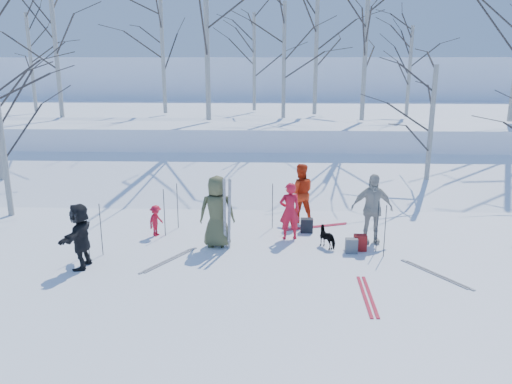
{
  "coord_description": "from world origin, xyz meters",
  "views": [
    {
      "loc": [
        0.52,
        -11.54,
        4.72
      ],
      "look_at": [
        0.0,
        1.5,
        1.3
      ],
      "focal_mm": 35.0,
      "sensor_mm": 36.0,
      "label": 1
    }
  ],
  "objects_px": {
    "skier_red_north": "(290,211)",
    "backpack_grey": "(351,246)",
    "dog": "(328,237)",
    "skier_grey_west": "(80,236)",
    "skier_olive_center": "(217,212)",
    "backpack_red": "(360,243)",
    "skier_cream_east": "(372,209)",
    "backpack_dark": "(307,225)",
    "skier_red_seated": "(156,221)",
    "skier_redor_behind": "(300,193)"
  },
  "relations": [
    {
      "from": "skier_redor_behind",
      "to": "backpack_red",
      "type": "xyz_separation_m",
      "value": [
        1.45,
        -2.38,
        -0.68
      ]
    },
    {
      "from": "skier_olive_center",
      "to": "skier_cream_east",
      "type": "height_order",
      "value": "skier_olive_center"
    },
    {
      "from": "skier_olive_center",
      "to": "skier_grey_west",
      "type": "distance_m",
      "value": 3.4
    },
    {
      "from": "skier_olive_center",
      "to": "skier_red_seated",
      "type": "xyz_separation_m",
      "value": [
        -1.8,
        0.74,
        -0.51
      ]
    },
    {
      "from": "skier_red_north",
      "to": "backpack_grey",
      "type": "xyz_separation_m",
      "value": [
        1.55,
        -1.0,
        -0.6
      ]
    },
    {
      "from": "skier_redor_behind",
      "to": "dog",
      "type": "xyz_separation_m",
      "value": [
        0.65,
        -2.17,
        -0.62
      ]
    },
    {
      "from": "skier_redor_behind",
      "to": "backpack_grey",
      "type": "height_order",
      "value": "skier_redor_behind"
    },
    {
      "from": "skier_grey_west",
      "to": "backpack_grey",
      "type": "height_order",
      "value": "skier_grey_west"
    },
    {
      "from": "skier_cream_east",
      "to": "skier_grey_west",
      "type": "bearing_deg",
      "value": -167.2
    },
    {
      "from": "skier_grey_west",
      "to": "backpack_dark",
      "type": "xyz_separation_m",
      "value": [
        5.45,
        2.72,
        -0.58
      ]
    },
    {
      "from": "skier_red_seated",
      "to": "skier_cream_east",
      "type": "bearing_deg",
      "value": -71.31
    },
    {
      "from": "skier_red_north",
      "to": "skier_red_seated",
      "type": "xyz_separation_m",
      "value": [
        -3.71,
        0.1,
        -0.35
      ]
    },
    {
      "from": "skier_olive_center",
      "to": "dog",
      "type": "relative_size",
      "value": 2.89
    },
    {
      "from": "skier_red_seated",
      "to": "backpack_dark",
      "type": "xyz_separation_m",
      "value": [
        4.22,
        0.46,
        -0.24
      ]
    },
    {
      "from": "skier_grey_west",
      "to": "dog",
      "type": "xyz_separation_m",
      "value": [
        5.94,
        1.55,
        -0.51
      ]
    },
    {
      "from": "backpack_dark",
      "to": "skier_red_seated",
      "type": "bearing_deg",
      "value": -173.79
    },
    {
      "from": "skier_redor_behind",
      "to": "backpack_grey",
      "type": "bearing_deg",
      "value": 110.15
    },
    {
      "from": "skier_cream_east",
      "to": "skier_red_seated",
      "type": "bearing_deg",
      "value": 174.49
    },
    {
      "from": "skier_redor_behind",
      "to": "skier_red_seated",
      "type": "relative_size",
      "value": 2.03
    },
    {
      "from": "skier_olive_center",
      "to": "backpack_grey",
      "type": "height_order",
      "value": "skier_olive_center"
    },
    {
      "from": "skier_red_north",
      "to": "dog",
      "type": "bearing_deg",
      "value": 136.89
    },
    {
      "from": "dog",
      "to": "backpack_red",
      "type": "distance_m",
      "value": 0.83
    },
    {
      "from": "skier_red_north",
      "to": "skier_redor_behind",
      "type": "relative_size",
      "value": 0.89
    },
    {
      "from": "skier_red_seated",
      "to": "backpack_dark",
      "type": "relative_size",
      "value": 2.19
    },
    {
      "from": "skier_red_north",
      "to": "backpack_grey",
      "type": "height_order",
      "value": "skier_red_north"
    },
    {
      "from": "skier_olive_center",
      "to": "skier_redor_behind",
      "type": "xyz_separation_m",
      "value": [
        2.25,
        2.2,
        -0.06
      ]
    },
    {
      "from": "skier_olive_center",
      "to": "skier_red_seated",
      "type": "bearing_deg",
      "value": -25.73
    },
    {
      "from": "skier_grey_west",
      "to": "backpack_red",
      "type": "bearing_deg",
      "value": 102.47
    },
    {
      "from": "skier_red_north",
      "to": "backpack_dark",
      "type": "height_order",
      "value": "skier_red_north"
    },
    {
      "from": "dog",
      "to": "backpack_dark",
      "type": "height_order",
      "value": "dog"
    },
    {
      "from": "skier_olive_center",
      "to": "skier_red_north",
      "type": "height_order",
      "value": "skier_olive_center"
    },
    {
      "from": "skier_redor_behind",
      "to": "skier_red_seated",
      "type": "distance_m",
      "value": 4.34
    },
    {
      "from": "skier_olive_center",
      "to": "backpack_red",
      "type": "xyz_separation_m",
      "value": [
        3.7,
        -0.17,
        -0.74
      ]
    },
    {
      "from": "skier_redor_behind",
      "to": "backpack_red",
      "type": "distance_m",
      "value": 2.87
    },
    {
      "from": "skier_olive_center",
      "to": "skier_red_north",
      "type": "xyz_separation_m",
      "value": [
        1.9,
        0.64,
        -0.16
      ]
    },
    {
      "from": "skier_red_seated",
      "to": "dog",
      "type": "xyz_separation_m",
      "value": [
        4.7,
        -0.71,
        -0.16
      ]
    },
    {
      "from": "backpack_red",
      "to": "dog",
      "type": "bearing_deg",
      "value": 165.71
    },
    {
      "from": "skier_red_north",
      "to": "backpack_dark",
      "type": "xyz_separation_m",
      "value": [
        0.51,
        0.55,
        -0.59
      ]
    },
    {
      "from": "skier_cream_east",
      "to": "backpack_grey",
      "type": "xyz_separation_m",
      "value": [
        -0.62,
        -0.8,
        -0.75
      ]
    },
    {
      "from": "skier_red_north",
      "to": "dog",
      "type": "relative_size",
      "value": 2.41
    },
    {
      "from": "skier_olive_center",
      "to": "skier_redor_behind",
      "type": "relative_size",
      "value": 1.06
    },
    {
      "from": "skier_cream_east",
      "to": "dog",
      "type": "relative_size",
      "value": 2.88
    },
    {
      "from": "skier_red_seated",
      "to": "skier_grey_west",
      "type": "bearing_deg",
      "value": 172.92
    },
    {
      "from": "backpack_red",
      "to": "backpack_grey",
      "type": "relative_size",
      "value": 1.11
    },
    {
      "from": "skier_olive_center",
      "to": "skier_cream_east",
      "type": "xyz_separation_m",
      "value": [
        4.07,
        0.44,
        -0.0
      ]
    },
    {
      "from": "skier_cream_east",
      "to": "backpack_grey",
      "type": "distance_m",
      "value": 1.26
    },
    {
      "from": "skier_red_seated",
      "to": "dog",
      "type": "distance_m",
      "value": 4.76
    },
    {
      "from": "backpack_grey",
      "to": "backpack_dark",
      "type": "distance_m",
      "value": 1.87
    },
    {
      "from": "skier_red_north",
      "to": "skier_cream_east",
      "type": "height_order",
      "value": "skier_cream_east"
    },
    {
      "from": "skier_red_north",
      "to": "skier_redor_behind",
      "type": "bearing_deg",
      "value": -114.18
    }
  ]
}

